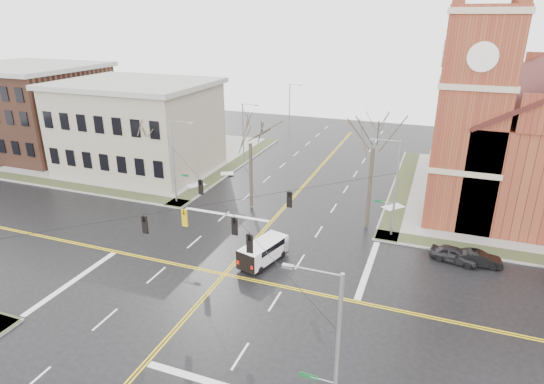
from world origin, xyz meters
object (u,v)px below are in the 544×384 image
(signal_pole_nw, at_px, (175,159))
(tree_nw_near, at_px, (250,139))
(parked_car_a, at_px, (454,255))
(parked_car_b, at_px, (478,259))
(streetlight_north_b, at_px, (290,105))
(tree_ne, at_px, (373,143))
(tree_nw_far, at_px, (155,129))
(cargo_van, at_px, (265,250))
(signal_pole_ne, at_px, (394,186))
(signal_pole_se, at_px, (333,354))
(streetlight_north_a, at_px, (244,130))

(signal_pole_nw, relative_size, tree_nw_near, 0.88)
(parked_car_a, height_order, parked_car_b, parked_car_a)
(streetlight_north_b, height_order, tree_ne, tree_ne)
(parked_car_a, xyz_separation_m, tree_nw_far, (-32.14, 5.44, 6.68))
(parked_car_a, height_order, tree_ne, tree_ne)
(cargo_van, xyz_separation_m, parked_car_b, (16.53, 5.57, -0.46))
(signal_pole_ne, relative_size, cargo_van, 1.76)
(signal_pole_se, bearing_deg, cargo_van, 122.00)
(signal_pole_se, distance_m, streetlight_north_b, 63.43)
(tree_nw_far, bearing_deg, cargo_van, -32.17)
(parked_car_a, distance_m, tree_nw_near, 21.88)
(streetlight_north_b, relative_size, tree_ne, 0.69)
(signal_pole_nw, distance_m, parked_car_a, 28.76)
(streetlight_north_a, bearing_deg, tree_ne, -37.77)
(signal_pole_nw, relative_size, streetlight_north_b, 1.12)
(signal_pole_se, relative_size, tree_nw_near, 0.88)
(streetlight_north_a, relative_size, cargo_van, 1.57)
(streetlight_north_a, bearing_deg, signal_pole_ne, -36.90)
(streetlight_north_b, bearing_deg, signal_pole_se, -69.73)
(signal_pole_nw, height_order, tree_ne, tree_ne)
(signal_pole_se, bearing_deg, streetlight_north_b, 110.27)
(cargo_van, distance_m, parked_car_a, 15.72)
(streetlight_north_a, relative_size, streetlight_north_b, 1.00)
(signal_pole_nw, distance_m, streetlight_north_b, 36.51)
(streetlight_north_b, height_order, cargo_van, streetlight_north_b)
(signal_pole_ne, relative_size, signal_pole_nw, 1.00)
(streetlight_north_b, relative_size, parked_car_b, 2.14)
(tree_nw_far, bearing_deg, signal_pole_nw, -32.80)
(signal_pole_nw, bearing_deg, signal_pole_se, -45.45)
(streetlight_north_b, height_order, tree_nw_far, tree_nw_far)
(signal_pole_nw, relative_size, parked_car_a, 2.34)
(signal_pole_ne, distance_m, signal_pole_nw, 22.64)
(cargo_van, bearing_deg, signal_pole_ne, 58.34)
(parked_car_a, bearing_deg, signal_pole_se, 176.14)
(signal_pole_se, bearing_deg, parked_car_b, 69.64)
(signal_pole_se, xyz_separation_m, tree_nw_near, (-14.63, 24.70, 2.51))
(tree_nw_near, bearing_deg, parked_car_a, -12.94)
(parked_car_b, distance_m, tree_nw_far, 35.04)
(parked_car_b, distance_m, tree_nw_near, 23.58)
(streetlight_north_b, bearing_deg, signal_pole_ne, -58.95)
(signal_pole_ne, xyz_separation_m, streetlight_north_a, (-21.97, 16.50, -0.48))
(signal_pole_se, distance_m, cargo_van, 17.56)
(cargo_van, relative_size, tree_nw_near, 0.50)
(parked_car_b, bearing_deg, cargo_van, 103.69)
(tree_nw_near, bearing_deg, signal_pole_ne, -6.64)
(parked_car_a, bearing_deg, parked_car_b, -76.57)
(tree_nw_near, xyz_separation_m, tree_ne, (12.34, -0.46, 0.94))
(signal_pole_se, distance_m, parked_car_b, 21.87)
(signal_pole_nw, xyz_separation_m, tree_nw_near, (8.01, 1.70, 2.51))
(signal_pole_ne, height_order, parked_car_b, signal_pole_ne)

